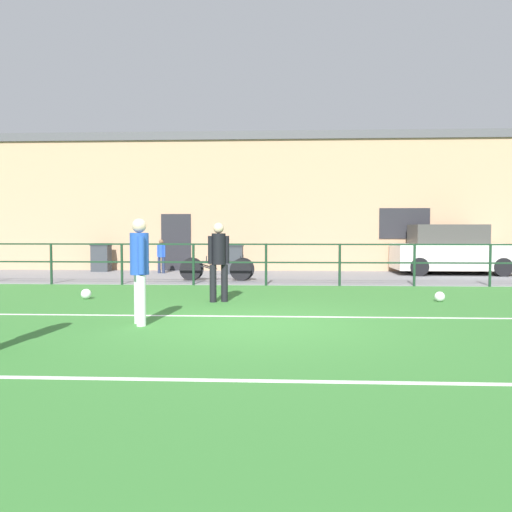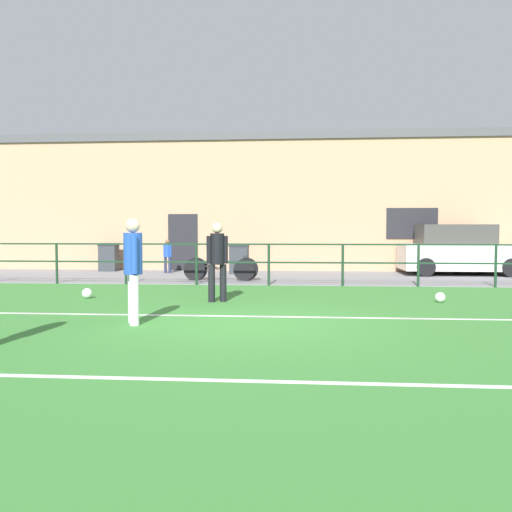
{
  "view_description": "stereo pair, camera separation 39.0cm",
  "coord_description": "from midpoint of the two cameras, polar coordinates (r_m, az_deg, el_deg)",
  "views": [
    {
      "loc": [
        0.49,
        -8.69,
        1.53
      ],
      "look_at": [
        -0.15,
        3.65,
        0.92
      ],
      "focal_mm": 37.87,
      "sensor_mm": 36.0,
      "label": 1
    },
    {
      "loc": [
        0.88,
        -8.66,
        1.53
      ],
      "look_at": [
        -0.15,
        3.65,
        0.92
      ],
      "focal_mm": 37.87,
      "sensor_mm": 36.0,
      "label": 2
    }
  ],
  "objects": [
    {
      "name": "bicycle_parked_0",
      "position": [
        15.95,
        -5.03,
        -1.42
      ],
      "size": [
        2.13,
        0.04,
        0.74
      ],
      "color": "black",
      "rests_on": "pavement_strip"
    },
    {
      "name": "clubhouse_facade",
      "position": [
        20.91,
        1.11,
        5.63
      ],
      "size": [
        28.0,
        2.56,
        5.09
      ],
      "color": "tan",
      "rests_on": "ground"
    },
    {
      "name": "trash_bin_0",
      "position": [
        18.4,
        -2.99,
        -0.3
      ],
      "size": [
        0.66,
        0.56,
        1.01
      ],
      "color": "#33383D",
      "rests_on": "pavement_strip"
    },
    {
      "name": "soccer_ball_match",
      "position": [
        12.54,
        -18.36,
        -3.83
      ],
      "size": [
        0.22,
        0.22,
        0.22
      ],
      "primitive_type": "sphere",
      "color": "white",
      "rests_on": "ground"
    },
    {
      "name": "bicycle_parked_1",
      "position": [
        16.07,
        -4.78,
        -1.33
      ],
      "size": [
        2.19,
        0.04,
        0.77
      ],
      "color": "black",
      "rests_on": "pavement_strip"
    },
    {
      "name": "field_line_touchline",
      "position": [
        9.56,
        -1.16,
        -6.39
      ],
      "size": [
        36.0,
        0.11,
        0.0
      ],
      "primitive_type": "cube",
      "color": "white",
      "rests_on": "ground"
    },
    {
      "name": "soccer_ball_spare",
      "position": [
        12.05,
        17.96,
        -4.11
      ],
      "size": [
        0.21,
        0.21,
        0.21
      ],
      "primitive_type": "sphere",
      "color": "white",
      "rests_on": "ground"
    },
    {
      "name": "ground",
      "position": [
        8.84,
        -1.51,
        -7.3
      ],
      "size": [
        60.0,
        44.0,
        0.04
      ],
      "primitive_type": "cube",
      "color": "#387A33"
    },
    {
      "name": "pavement_strip",
      "position": [
        17.26,
        0.7,
        -2.24
      ],
      "size": [
        48.0,
        5.0,
        0.02
      ],
      "primitive_type": "cube",
      "color": "slate",
      "rests_on": "ground"
    },
    {
      "name": "spectator_child",
      "position": [
        18.94,
        -10.56,
        0.2
      ],
      "size": [
        0.31,
        0.2,
        1.16
      ],
      "rotation": [
        0.0,
        0.0,
        2.84
      ],
      "color": "#232D4C",
      "rests_on": "pavement_strip"
    },
    {
      "name": "perimeter_fence",
      "position": [
        14.71,
        0.31,
        -0.23
      ],
      "size": [
        36.07,
        0.07,
        1.15
      ],
      "color": "#193823",
      "rests_on": "ground"
    },
    {
      "name": "player_striker",
      "position": [
        8.88,
        -13.44,
        -0.89
      ],
      "size": [
        0.3,
        0.44,
        1.71
      ],
      "rotation": [
        0.0,
        0.0,
        1.99
      ],
      "color": "white",
      "rests_on": "ground"
    },
    {
      "name": "player_goalkeeper",
      "position": [
        11.41,
        -4.94,
        -0.11
      ],
      "size": [
        0.44,
        0.29,
        1.67
      ],
      "rotation": [
        0.0,
        0.0,
        3.51
      ],
      "color": "black",
      "rests_on": "ground"
    },
    {
      "name": "trash_bin_1",
      "position": [
        20.28,
        -16.57,
        -0.12
      ],
      "size": [
        0.65,
        0.55,
        1.01
      ],
      "color": "#33383D",
      "rests_on": "pavement_strip"
    },
    {
      "name": "parked_car_red",
      "position": [
        19.37,
        19.37,
        0.52
      ],
      "size": [
        3.91,
        1.95,
        1.68
      ],
      "color": "silver",
      "rests_on": "pavement_strip"
    },
    {
      "name": "field_line_hash",
      "position": [
        5.62,
        -4.2,
        -12.98
      ],
      "size": [
        36.0,
        0.11,
        0.0
      ],
      "primitive_type": "cube",
      "color": "white",
      "rests_on": "ground"
    }
  ]
}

